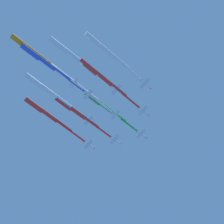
# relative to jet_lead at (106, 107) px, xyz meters

# --- Properties ---
(jet_lead) EXTENTS (40.11, 44.16, 3.90)m
(jet_lead) POSITION_rel_jet_lead_xyz_m (0.00, 0.00, 0.00)
(jet_lead) COLOR silver
(jet_port_inner) EXTENTS (40.81, 45.07, 3.93)m
(jet_port_inner) POSITION_rel_jet_lead_xyz_m (-2.41, -19.88, -2.33)
(jet_port_inner) COLOR silver
(jet_starboard_inner) EXTENTS (44.05, 46.84, 3.86)m
(jet_starboard_inner) POSITION_rel_jet_lead_xyz_m (22.01, -0.35, -1.92)
(jet_starboard_inner) COLOR silver
(jet_port_mid) EXTENTS (43.97, 47.58, 3.92)m
(jet_port_mid) POSITION_rel_jet_lead_xyz_m (19.09, -20.09, -1.23)
(jet_port_mid) COLOR silver
(jet_starboard_mid) EXTENTS (43.95, 46.63, 3.84)m
(jet_starboard_mid) POSITION_rel_jet_lead_xyz_m (-3.21, -40.26, -2.48)
(jet_starboard_mid) COLOR silver
(jet_port_outer) EXTENTS (40.94, 43.52, 3.84)m
(jet_port_outer) POSITION_rel_jet_lead_xyz_m (39.44, 3.26, -0.54)
(jet_port_outer) COLOR silver
(jet_starboard_outer) EXTENTS (41.67, 45.16, 3.86)m
(jet_starboard_outer) POSITION_rel_jet_lead_xyz_m (14.76, -37.83, -2.75)
(jet_starboard_outer) COLOR silver
(jet_trail_port) EXTENTS (42.13, 46.87, 3.87)m
(jet_trail_port) POSITION_rel_jet_lead_xyz_m (37.39, -18.18, -2.26)
(jet_trail_port) COLOR silver
(jet_trail_starboard) EXTENTS (41.43, 46.18, 3.85)m
(jet_trail_starboard) POSITION_rel_jet_lead_xyz_m (34.08, -37.03, -2.03)
(jet_trail_starboard) COLOR silver
(jet_tail_end) EXTENTS (39.19, 43.15, 3.92)m
(jet_tail_end) POSITION_rel_jet_lead_xyz_m (40.87, -43.95, -0.41)
(jet_tail_end) COLOR silver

